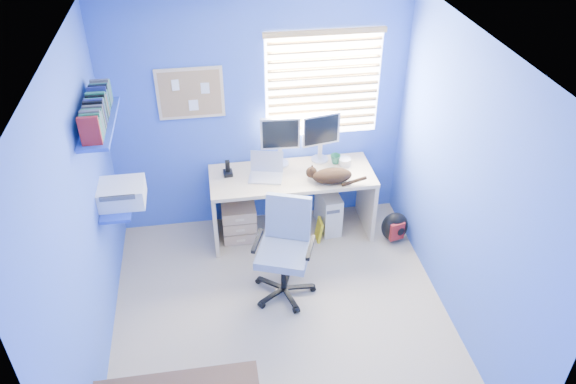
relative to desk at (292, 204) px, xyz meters
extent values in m
cube|color=tan|center=(-0.29, -1.26, -0.37)|extent=(3.00, 3.20, 0.00)
cube|color=white|center=(-0.29, -1.26, 2.13)|extent=(3.00, 3.20, 0.00)
cube|color=#4063CC|center=(-0.29, 0.34, 0.88)|extent=(3.00, 0.01, 2.50)
cube|color=#4063CC|center=(-0.29, -2.86, 0.88)|extent=(3.00, 0.01, 2.50)
cube|color=#4063CC|center=(-1.79, -1.26, 0.88)|extent=(0.01, 3.20, 2.50)
cube|color=#4063CC|center=(1.21, -1.26, 0.88)|extent=(0.01, 3.20, 2.50)
cube|color=#D5B27C|center=(0.00, 0.00, 0.00)|extent=(1.66, 0.65, 0.74)
cube|color=silver|center=(-0.27, -0.02, 0.48)|extent=(0.38, 0.33, 0.22)
cube|color=silver|center=(-0.09, 0.22, 0.64)|extent=(0.41, 0.15, 0.54)
cube|color=silver|center=(0.34, 0.23, 0.64)|extent=(0.42, 0.19, 0.54)
cube|color=black|center=(-0.64, 0.10, 0.45)|extent=(0.10, 0.12, 0.17)
imported|color=#226947|center=(0.48, 0.14, 0.42)|extent=(0.10, 0.09, 0.10)
cylinder|color=silver|center=(0.57, 0.10, 0.41)|extent=(0.13, 0.13, 0.07)
ellipsoid|color=black|center=(0.37, -0.19, 0.44)|extent=(0.45, 0.34, 0.14)
cube|color=beige|center=(0.41, 0.04, -0.14)|extent=(0.22, 0.45, 0.45)
cube|color=tan|center=(-0.56, 0.00, -0.17)|extent=(0.35, 0.28, 0.41)
cube|color=yellow|center=(0.27, -0.16, -0.25)|extent=(0.03, 0.17, 0.24)
ellipsoid|color=black|center=(1.05, -0.29, -0.20)|extent=(0.33, 0.28, 0.33)
cylinder|color=black|center=(-0.22, -0.90, -0.34)|extent=(0.72, 0.72, 0.06)
cylinder|color=black|center=(-0.22, -0.90, -0.12)|extent=(0.06, 0.06, 0.38)
cube|color=slate|center=(-0.22, -0.90, 0.11)|extent=(0.58, 0.58, 0.08)
cube|color=slate|center=(-0.15, -0.70, 0.37)|extent=(0.41, 0.20, 0.43)
cube|color=white|center=(0.36, 0.33, 1.18)|extent=(1.15, 0.01, 1.10)
cube|color=tan|center=(0.36, 0.30, 1.18)|extent=(1.10, 0.03, 1.00)
cube|color=#D5B27C|center=(-0.94, 0.33, 1.18)|extent=(0.64, 0.02, 0.52)
cube|color=tan|center=(-0.94, 0.32, 1.18)|extent=(0.58, 0.01, 0.46)
cube|color=#223FBD|center=(-1.65, -0.51, 0.55)|extent=(0.26, 0.55, 0.03)
cube|color=silver|center=(-1.61, -0.51, 0.65)|extent=(0.42, 0.34, 0.18)
cube|color=#223FBD|center=(-1.66, -0.51, 1.35)|extent=(0.24, 0.90, 0.03)
cube|color=navy|center=(-1.67, -0.51, 1.48)|extent=(0.15, 0.80, 0.22)
camera|label=1|loc=(-0.79, -4.72, 3.45)|focal=35.00mm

